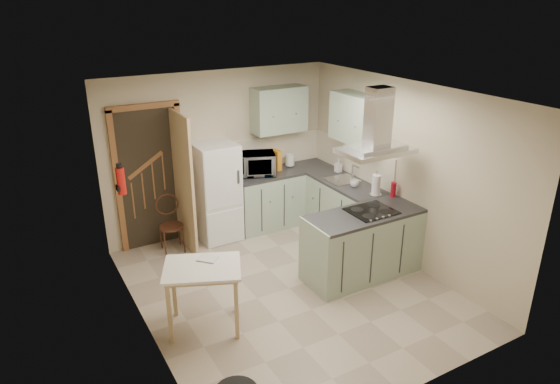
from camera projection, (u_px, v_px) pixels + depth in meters
floor at (289, 288)px, 6.40m from camera, size 4.20×4.20×0.00m
ceiling at (290, 93)px, 5.47m from camera, size 4.20×4.20×0.00m
back_wall at (220, 153)px, 7.63m from camera, size 3.60×0.00×3.60m
left_wall at (139, 231)px, 5.11m from camera, size 0.00×4.20×4.20m
right_wall at (403, 173)px, 6.77m from camera, size 0.00×4.20×4.20m
doorway at (150, 178)px, 7.17m from camera, size 1.10×0.12×2.10m
fridge at (217, 192)px, 7.48m from camera, size 0.60×0.60×1.50m
counter_back at (267, 199)px, 7.99m from camera, size 1.08×0.60×0.90m
counter_right at (335, 204)px, 7.83m from camera, size 0.60×1.95×0.90m
splashback at (275, 150)px, 8.10m from camera, size 1.68×0.02×0.50m
wall_cabinet_back at (279, 110)px, 7.71m from camera, size 0.85×0.35×0.70m
wall_cabinet_right at (357, 119)px, 7.15m from camera, size 0.35×0.90×0.70m
peninsula at (363, 244)px, 6.56m from camera, size 1.55×0.65×0.90m
hob at (371, 211)px, 6.44m from camera, size 0.58×0.50×0.01m
extractor_hood at (376, 151)px, 6.14m from camera, size 0.90×0.55×0.10m
sink at (343, 180)px, 7.52m from camera, size 0.45×0.40×0.01m
fire_extinguisher at (121, 181)px, 5.77m from camera, size 0.10×0.10×0.32m
drop_leaf_table at (204, 297)px, 5.53m from camera, size 1.00×0.90×0.77m
bentwood_chair at (171, 226)px, 7.21m from camera, size 0.37×0.37×0.77m
microwave at (255, 164)px, 7.70m from camera, size 0.73×0.62×0.34m
kettle at (290, 160)px, 8.09m from camera, size 0.19×0.19×0.22m
cereal_box at (276, 160)px, 7.93m from camera, size 0.10×0.22×0.32m
soap_bottle at (338, 166)px, 7.84m from camera, size 0.10×0.11×0.21m
paper_towel at (376, 185)px, 6.92m from camera, size 0.14×0.14×0.30m
cup at (354, 183)px, 7.25m from camera, size 0.17×0.17×0.10m
red_bottle at (393, 189)px, 6.87m from camera, size 0.10×0.10×0.21m
book at (204, 259)px, 5.44m from camera, size 0.26×0.26×0.10m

